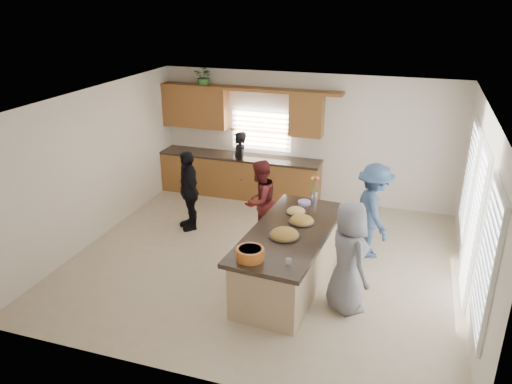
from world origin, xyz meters
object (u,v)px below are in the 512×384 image
(woman_left_front, at_px, (189,190))
(woman_right_front, at_px, (348,257))
(woman_left_back, at_px, (239,165))
(island, at_px, (289,259))
(woman_left_mid, at_px, (260,201))
(woman_right_back, at_px, (373,211))
(salad_bowl, at_px, (250,253))

(woman_left_front, distance_m, woman_right_front, 3.78)
(woman_left_front, bearing_deg, woman_left_back, 126.48)
(island, xyz_separation_m, woman_left_mid, (-0.92, 1.33, 0.33))
(island, distance_m, woman_left_front, 2.78)
(woman_left_mid, bearing_deg, woman_right_back, 111.02)
(woman_left_back, relative_size, woman_left_front, 0.96)
(salad_bowl, distance_m, woman_right_front, 1.43)
(salad_bowl, height_order, woman_left_front, woman_left_front)
(woman_left_back, xyz_separation_m, woman_left_mid, (1.07, -1.87, 0.02))
(woman_left_mid, xyz_separation_m, woman_right_back, (2.04, 0.06, 0.06))
(island, height_order, woman_right_front, woman_right_front)
(woman_right_back, relative_size, woman_right_front, 1.00)
(salad_bowl, height_order, woman_left_mid, woman_left_mid)
(woman_left_front, xyz_separation_m, woman_right_front, (3.34, -1.77, 0.05))
(island, xyz_separation_m, woman_left_back, (-1.99, 3.20, 0.31))
(woman_right_back, distance_m, woman_right_front, 1.77)
(island, height_order, woman_right_back, woman_right_back)
(woman_left_back, height_order, woman_left_front, woman_left_front)
(woman_right_front, bearing_deg, woman_left_front, 25.68)
(woman_left_front, height_order, woman_right_back, woman_right_back)
(island, relative_size, woman_right_back, 1.65)
(island, relative_size, woman_left_back, 1.83)
(island, xyz_separation_m, woman_right_back, (1.13, 1.38, 0.39))
(woman_left_back, bearing_deg, woman_left_mid, 0.45)
(woman_left_back, xyz_separation_m, woman_right_front, (2.94, -3.58, 0.08))
(woman_left_mid, bearing_deg, woman_left_front, -73.11)
(woman_right_back, bearing_deg, salad_bowl, 125.53)
(woman_left_back, bearing_deg, woman_right_front, 10.08)
(island, distance_m, woman_right_back, 1.83)
(woman_right_front, bearing_deg, woman_left_mid, 11.29)
(island, xyz_separation_m, woman_right_front, (0.95, -0.38, 0.39))
(woman_left_back, bearing_deg, island, 2.55)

